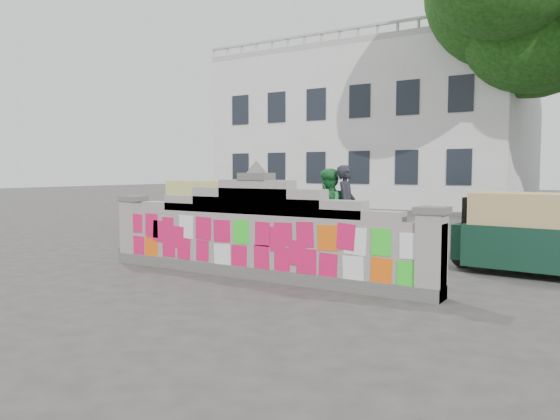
{
  "coord_description": "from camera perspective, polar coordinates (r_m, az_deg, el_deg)",
  "views": [
    {
      "loc": [
        5.33,
        -7.59,
        1.84
      ],
      "look_at": [
        -0.16,
        1.0,
        1.1
      ],
      "focal_mm": 35.0,
      "sensor_mm": 36.0,
      "label": 1
    }
  ],
  "objects": [
    {
      "name": "ground",
      "position": [
        9.45,
        -2.46,
        -7.08
      ],
      "size": [
        100.0,
        100.0,
        0.0
      ],
      "primitive_type": "plane",
      "color": "#383533",
      "rests_on": "ground"
    },
    {
      "name": "parapet_wall",
      "position": [
        9.33,
        -2.49,
        -2.56
      ],
      "size": [
        6.48,
        0.44,
        2.01
      ],
      "color": "#4C4C49",
      "rests_on": "ground"
    },
    {
      "name": "building",
      "position": [
        32.11,
        10.05,
        7.96
      ],
      "size": [
        16.0,
        10.0,
        8.9
      ],
      "color": "silver",
      "rests_on": "ground"
    },
    {
      "name": "cyclist_bike",
      "position": [
        11.67,
        6.89,
        -2.46
      ],
      "size": [
        2.02,
        1.12,
        1.0
      ],
      "primitive_type": "imported",
      "rotation": [
        0.0,
        0.0,
        1.82
      ],
      "color": "black",
      "rests_on": "ground"
    },
    {
      "name": "cyclist_rider",
      "position": [
        11.63,
        6.91,
        -0.75
      ],
      "size": [
        0.55,
        0.7,
        1.7
      ],
      "primitive_type": "imported",
      "rotation": [
        0.0,
        0.0,
        1.82
      ],
      "color": "black",
      "rests_on": "ground"
    },
    {
      "name": "pedestrian",
      "position": [
        11.87,
        5.04,
        -0.21
      ],
      "size": [
        0.89,
        1.05,
        1.88
      ],
      "primitive_type": "imported",
      "rotation": [
        0.0,
        0.0,
        -1.36
      ],
      "color": "#23833B",
      "rests_on": "ground"
    },
    {
      "name": "rickshaw_left",
      "position": [
        14.71,
        -6.6,
        0.12
      ],
      "size": [
        2.92,
        1.98,
        1.57
      ],
      "rotation": [
        0.0,
        0.0,
        0.3
      ],
      "color": "black",
      "rests_on": "ground"
    },
    {
      "name": "rickshaw_right",
      "position": [
        10.56,
        24.81,
        -2.16
      ],
      "size": [
        2.65,
        1.36,
        1.44
      ],
      "rotation": [
        0.0,
        0.0,
        3.07
      ],
      "color": "#103123",
      "rests_on": "ground"
    }
  ]
}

